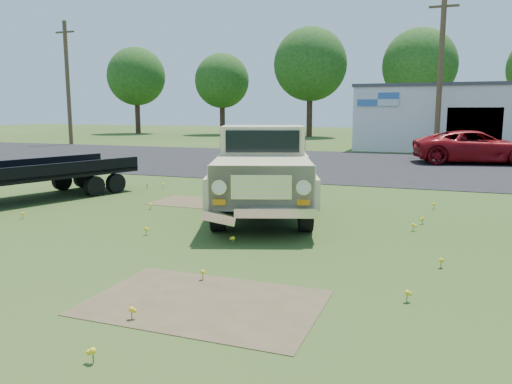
# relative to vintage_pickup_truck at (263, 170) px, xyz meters

# --- Properties ---
(ground) EXTENTS (140.00, 140.00, 0.00)m
(ground) POSITION_rel_vintage_pickup_truck_xyz_m (-0.27, -2.70, -1.07)
(ground) COLOR #264616
(ground) RESTS_ON ground
(asphalt_lot) EXTENTS (90.00, 14.00, 0.02)m
(asphalt_lot) POSITION_rel_vintage_pickup_truck_xyz_m (-0.27, 12.30, -1.07)
(asphalt_lot) COLOR black
(asphalt_lot) RESTS_ON ground
(dirt_patch_a) EXTENTS (3.00, 2.00, 0.01)m
(dirt_patch_a) POSITION_rel_vintage_pickup_truck_xyz_m (1.23, -5.70, -1.07)
(dirt_patch_a) COLOR brown
(dirt_patch_a) RESTS_ON ground
(dirt_patch_b) EXTENTS (2.20, 1.60, 0.01)m
(dirt_patch_b) POSITION_rel_vintage_pickup_truck_xyz_m (-2.27, 0.80, -1.07)
(dirt_patch_b) COLOR brown
(dirt_patch_b) RESTS_ON ground
(commercial_building) EXTENTS (14.20, 8.20, 4.15)m
(commercial_building) POSITION_rel_vintage_pickup_truck_xyz_m (5.73, 24.29, 1.03)
(commercial_building) COLOR silver
(commercial_building) RESTS_ON ground
(utility_pole_west) EXTENTS (1.60, 0.30, 9.00)m
(utility_pole_west) POSITION_rel_vintage_pickup_truck_xyz_m (-22.27, 19.30, 3.53)
(utility_pole_west) COLOR #483221
(utility_pole_west) RESTS_ON ground
(utility_pole_mid) EXTENTS (1.60, 0.30, 9.00)m
(utility_pole_mid) POSITION_rel_vintage_pickup_truck_xyz_m (3.73, 19.30, 3.53)
(utility_pole_mid) COLOR #483221
(utility_pole_mid) RESTS_ON ground
(treeline_a) EXTENTS (6.40, 6.40, 9.52)m
(treeline_a) POSITION_rel_vintage_pickup_truck_xyz_m (-28.27, 37.30, 5.23)
(treeline_a) COLOR #3B241A
(treeline_a) RESTS_ON ground
(treeline_b) EXTENTS (5.76, 5.76, 8.57)m
(treeline_b) POSITION_rel_vintage_pickup_truck_xyz_m (-18.27, 38.30, 4.60)
(treeline_b) COLOR #3B241A
(treeline_b) RESTS_ON ground
(treeline_c) EXTENTS (7.04, 7.04, 10.47)m
(treeline_c) POSITION_rel_vintage_pickup_truck_xyz_m (-8.27, 36.80, 5.86)
(treeline_c) COLOR #3B241A
(treeline_c) RESTS_ON ground
(treeline_d) EXTENTS (6.72, 6.72, 10.00)m
(treeline_d) POSITION_rel_vintage_pickup_truck_xyz_m (1.73, 37.80, 5.55)
(treeline_d) COLOR #3B241A
(treeline_d) RESTS_ON ground
(vintage_pickup_truck) EXTENTS (4.10, 6.33, 2.14)m
(vintage_pickup_truck) POSITION_rel_vintage_pickup_truck_xyz_m (0.00, 0.00, 0.00)
(vintage_pickup_truck) COLOR #CFB78A
(vintage_pickup_truck) RESTS_ON ground
(flatbed_trailer) EXTENTS (3.86, 6.48, 1.68)m
(flatbed_trailer) POSITION_rel_vintage_pickup_truck_xyz_m (-6.75, -0.29, -0.23)
(flatbed_trailer) COLOR black
(flatbed_trailer) RESTS_ON ground
(red_pickup) EXTENTS (6.03, 3.74, 1.56)m
(red_pickup) POSITION_rel_vintage_pickup_truck_xyz_m (5.52, 14.66, -0.29)
(red_pickup) COLOR maroon
(red_pickup) RESTS_ON ground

